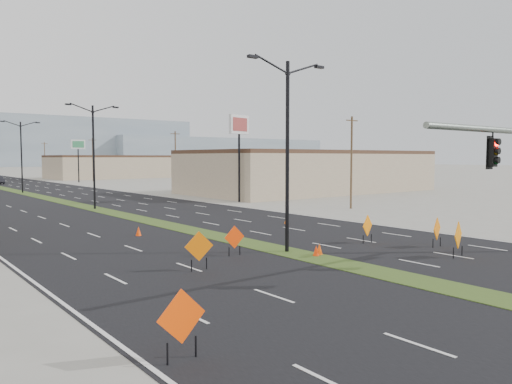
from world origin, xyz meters
TOP-DOWN VIEW (x-y plane):
  - building_se_near at (34.00, 45.00)m, footprint 36.00×18.00m
  - building_se_far at (38.00, 110.00)m, footprint 44.00×16.00m
  - mesa_east at (180.00, 290.00)m, footprint 160.00×50.00m
  - streetlight_0 at (0.00, 12.00)m, footprint 5.15×0.24m
  - streetlight_1 at (0.00, 40.00)m, footprint 5.15×0.24m
  - streetlight_2 at (0.00, 68.00)m, footprint 5.15×0.24m
  - utility_pole_0 at (20.00, 25.00)m, footprint 1.60×0.20m
  - utility_pole_1 at (20.00, 60.00)m, footprint 1.60×0.20m
  - utility_pole_2 at (20.00, 95.00)m, footprint 1.60×0.20m
  - utility_pole_3 at (20.00, 130.00)m, footprint 1.60×0.20m
  - construction_sign_0 at (-11.50, 3.00)m, footprint 1.37×0.09m
  - construction_sign_1 at (-2.75, 12.94)m, footprint 1.17×0.11m
  - construction_sign_2 at (-5.96, 11.17)m, footprint 1.31×0.33m
  - construction_sign_3 at (5.56, 11.16)m, footprint 1.22×0.38m
  - construction_sign_4 at (5.78, 5.62)m, footprint 1.33×0.44m
  - construction_sign_5 at (7.57, 7.91)m, footprint 1.22×0.40m
  - cone_0 at (0.40, 10.22)m, footprint 0.36×0.36m
  - cone_1 at (0.76, 10.35)m, footprint 0.48×0.48m
  - cone_2 at (7.49, 20.46)m, footprint 0.34×0.34m
  - cone_3 at (-3.81, 22.00)m, footprint 0.47×0.47m
  - pole_sign_east_near at (15.61, 37.55)m, footprint 3.15×1.20m
  - pole_sign_east_far at (16.32, 92.91)m, footprint 2.80×0.62m

SIDE VIEW (x-z plane):
  - cone_2 at x=7.49m, z-range 0.00..0.56m
  - cone_0 at x=0.40m, z-range 0.00..0.58m
  - cone_3 at x=-3.81m, z-range 0.00..0.61m
  - cone_1 at x=0.76m, z-range 0.00..0.62m
  - construction_sign_1 at x=-2.75m, z-range 0.13..1.69m
  - construction_sign_3 at x=5.56m, z-range 0.15..1.82m
  - construction_sign_5 at x=7.57m, z-range 0.15..1.84m
  - construction_sign_2 at x=-5.96m, z-range 0.16..1.94m
  - construction_sign_0 at x=-11.50m, z-range 0.17..2.00m
  - construction_sign_4 at x=5.78m, z-range 0.17..2.00m
  - building_se_far at x=38.00m, z-range 0.00..5.00m
  - building_se_near at x=34.00m, z-range 0.00..5.50m
  - utility_pole_0 at x=20.00m, z-range 0.17..9.17m
  - utility_pole_1 at x=20.00m, z-range 0.17..9.17m
  - utility_pole_2 at x=20.00m, z-range 0.17..9.17m
  - utility_pole_3 at x=20.00m, z-range 0.17..9.17m
  - streetlight_0 at x=0.00m, z-range 0.41..10.43m
  - streetlight_1 at x=0.00m, z-range 0.41..10.43m
  - streetlight_2 at x=0.00m, z-range 0.41..10.43m
  - pole_sign_east_far at x=16.32m, z-range 2.64..11.18m
  - pole_sign_east_near at x=15.61m, z-range 3.09..12.84m
  - mesa_east at x=180.00m, z-range 0.00..18.00m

